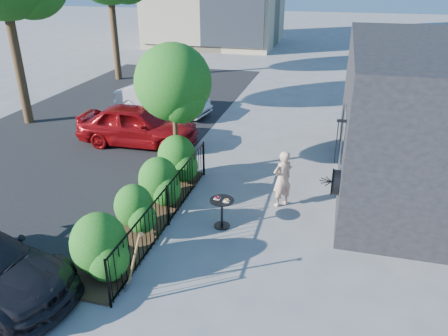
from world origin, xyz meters
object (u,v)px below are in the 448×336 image
(car_silver, at_px, (162,99))
(car_red, at_px, (138,125))
(cafe_table, at_px, (222,208))
(shovel, at_px, (133,265))
(woman, at_px, (282,179))
(patio_tree, at_px, (175,87))

(car_silver, bearing_deg, car_red, -162.89)
(cafe_table, height_order, car_silver, car_silver)
(cafe_table, relative_size, shovel, 0.56)
(cafe_table, bearing_deg, woman, 48.73)
(woman, relative_size, car_red, 0.36)
(woman, bearing_deg, shovel, 16.86)
(car_red, distance_m, car_silver, 3.59)
(cafe_table, height_order, car_red, car_red)
(car_silver, bearing_deg, shovel, -151.67)
(car_red, height_order, car_silver, car_red)
(shovel, bearing_deg, cafe_table, 68.98)
(shovel, height_order, car_silver, shovel)
(patio_tree, height_order, car_red, patio_tree)
(woman, bearing_deg, patio_tree, -61.65)
(patio_tree, bearing_deg, cafe_table, -50.67)
(patio_tree, xyz_separation_m, car_silver, (-2.79, 5.67, -2.08))
(cafe_table, distance_m, woman, 1.93)
(car_red, bearing_deg, car_silver, 6.84)
(shovel, relative_size, car_red, 0.33)
(woman, xyz_separation_m, car_silver, (-6.09, 6.71, -0.10))
(car_silver, bearing_deg, cafe_table, -140.16)
(patio_tree, distance_m, car_silver, 6.66)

